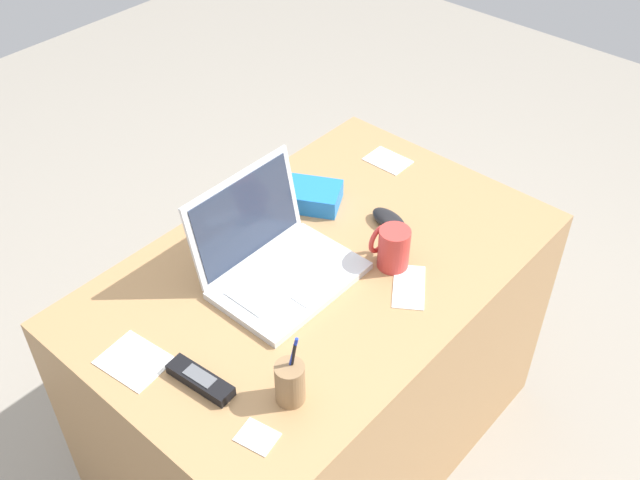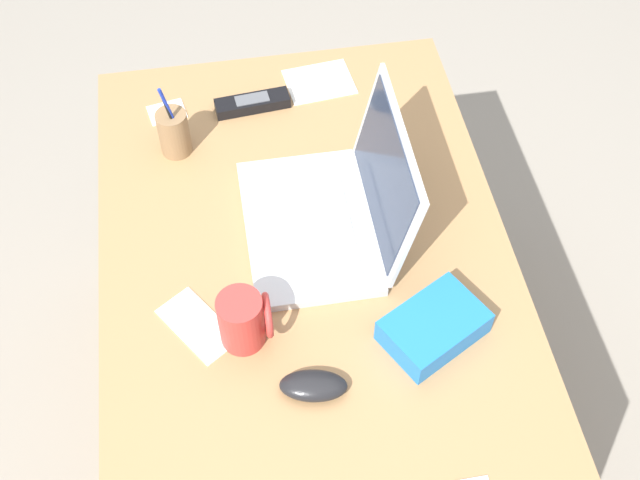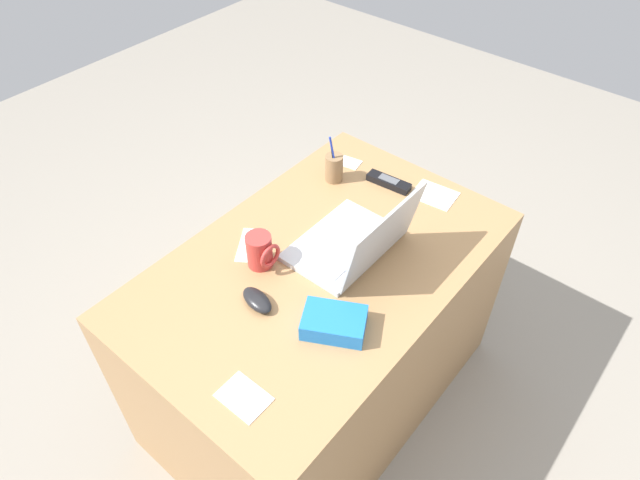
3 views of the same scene
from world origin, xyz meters
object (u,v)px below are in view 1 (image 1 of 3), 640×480
object	(u,v)px
computer_mouse	(389,220)
coffee_mug_white	(392,247)
laptop	(275,260)
pen_holder	(290,382)
cordless_phone	(200,380)
snack_bag	(309,195)

from	to	relation	value
computer_mouse	coffee_mug_white	xyz separation A→B (m)	(-0.12, -0.10, 0.04)
laptop	pen_holder	world-z (taller)	laptop
laptop	pen_holder	distance (m)	0.37
coffee_mug_white	cordless_phone	xyz separation A→B (m)	(-0.55, 0.07, -0.04)
laptop	snack_bag	bearing A→B (deg)	26.14
laptop	cordless_phone	world-z (taller)	laptop
pen_holder	laptop	bearing A→B (deg)	48.65
laptop	snack_bag	distance (m)	0.29
cordless_phone	pen_holder	xyz separation A→B (m)	(0.10, -0.16, 0.04)
pen_holder	coffee_mug_white	bearing A→B (deg)	11.18
snack_bag	cordless_phone	bearing A→B (deg)	-158.26
computer_mouse	snack_bag	distance (m)	0.23
laptop	snack_bag	xyz separation A→B (m)	(0.26, 0.13, -0.02)
coffee_mug_white	snack_bag	xyz separation A→B (m)	(0.05, 0.31, -0.03)
coffee_mug_white	pen_holder	bearing A→B (deg)	-168.82
laptop	pen_holder	size ratio (longest dim) A/B	1.92
coffee_mug_white	pen_holder	size ratio (longest dim) A/B	0.61
laptop	pen_holder	bearing A→B (deg)	-131.35
laptop	computer_mouse	size ratio (longest dim) A/B	3.09
laptop	cordless_phone	bearing A→B (deg)	-161.82
laptop	coffee_mug_white	world-z (taller)	laptop
computer_mouse	coffee_mug_white	size ratio (longest dim) A/B	1.02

